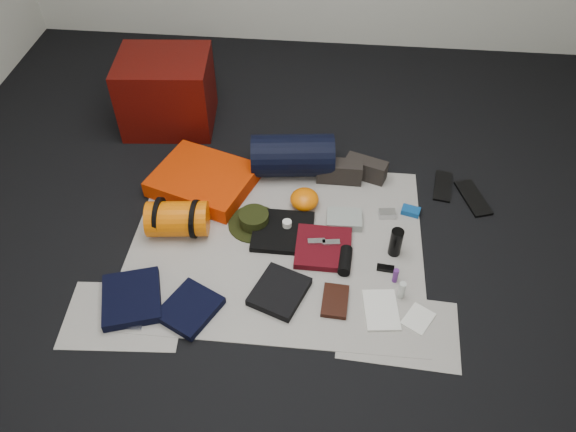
# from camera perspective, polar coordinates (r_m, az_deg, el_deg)

# --- Properties ---
(floor) EXTENTS (4.50, 4.50, 0.02)m
(floor) POSITION_cam_1_polar(r_m,az_deg,el_deg) (3.12, -1.15, -2.91)
(floor) COLOR black
(floor) RESTS_ON ground
(newspaper_mat) EXTENTS (1.60, 1.30, 0.01)m
(newspaper_mat) POSITION_cam_1_polar(r_m,az_deg,el_deg) (3.12, -1.15, -2.75)
(newspaper_mat) COLOR beige
(newspaper_mat) RESTS_ON floor
(newspaper_sheet_front_left) EXTENTS (0.61, 0.44, 0.00)m
(newspaper_sheet_front_left) POSITION_cam_1_polar(r_m,az_deg,el_deg) (2.94, -16.31, -9.68)
(newspaper_sheet_front_left) COLOR beige
(newspaper_sheet_front_left) RESTS_ON floor
(newspaper_sheet_front_right) EXTENTS (0.60, 0.43, 0.00)m
(newspaper_sheet_front_right) POSITION_cam_1_polar(r_m,az_deg,el_deg) (2.83, 11.13, -11.28)
(newspaper_sheet_front_right) COLOR beige
(newspaper_sheet_front_right) RESTS_ON floor
(red_cabinet) EXTENTS (0.63, 0.54, 0.49)m
(red_cabinet) POSITION_cam_1_polar(r_m,az_deg,el_deg) (3.89, -12.20, 12.23)
(red_cabinet) COLOR #4A0905
(red_cabinet) RESTS_ON floor
(sleeping_pad) EXTENTS (0.68, 0.62, 0.10)m
(sleeping_pad) POSITION_cam_1_polar(r_m,az_deg,el_deg) (3.44, -8.58, 3.65)
(sleeping_pad) COLOR red
(sleeping_pad) RESTS_ON newspaper_mat
(stuff_sack) EXTENTS (0.36, 0.23, 0.20)m
(stuff_sack) POSITION_cam_1_polar(r_m,az_deg,el_deg) (3.16, -11.15, -0.29)
(stuff_sack) COLOR #E96503
(stuff_sack) RESTS_ON newspaper_mat
(sack_strap_left) EXTENTS (0.02, 0.22, 0.22)m
(sack_strap_left) POSITION_cam_1_polar(r_m,az_deg,el_deg) (3.18, -12.91, -0.04)
(sack_strap_left) COLOR black
(sack_strap_left) RESTS_ON newspaper_mat
(sack_strap_right) EXTENTS (0.03, 0.22, 0.22)m
(sack_strap_right) POSITION_cam_1_polar(r_m,az_deg,el_deg) (3.13, -9.41, -0.30)
(sack_strap_right) COLOR black
(sack_strap_right) RESTS_ON newspaper_mat
(navy_duffel) EXTENTS (0.53, 0.32, 0.26)m
(navy_duffel) POSITION_cam_1_polar(r_m,az_deg,el_deg) (3.45, 0.46, 6.16)
(navy_duffel) COLOR black
(navy_duffel) RESTS_ON newspaper_mat
(boonie_brim) EXTENTS (0.39, 0.39, 0.01)m
(boonie_brim) POSITION_cam_1_polar(r_m,az_deg,el_deg) (3.21, -3.45, -0.78)
(boonie_brim) COLOR black
(boonie_brim) RESTS_ON newspaper_mat
(boonie_crown) EXTENTS (0.17, 0.17, 0.07)m
(boonie_crown) POSITION_cam_1_polar(r_m,az_deg,el_deg) (3.18, -3.48, -0.27)
(boonie_crown) COLOR black
(boonie_crown) RESTS_ON boonie_brim
(hiking_boot_left) EXTENTS (0.28, 0.11, 0.14)m
(hiking_boot_left) POSITION_cam_1_polar(r_m,az_deg,el_deg) (3.45, 5.26, 4.53)
(hiking_boot_left) COLOR black
(hiking_boot_left) RESTS_ON newspaper_mat
(hiking_boot_right) EXTENTS (0.27, 0.18, 0.13)m
(hiking_boot_right) POSITION_cam_1_polar(r_m,az_deg,el_deg) (3.49, 7.90, 4.79)
(hiking_boot_right) COLOR black
(hiking_boot_right) RESTS_ON newspaper_mat
(flip_flop_left) EXTENTS (0.14, 0.28, 0.01)m
(flip_flop_left) POSITION_cam_1_polar(r_m,az_deg,el_deg) (3.56, 15.45, 2.95)
(flip_flop_left) COLOR black
(flip_flop_left) RESTS_ON floor
(flip_flop_right) EXTENTS (0.20, 0.32, 0.02)m
(flip_flop_right) POSITION_cam_1_polar(r_m,az_deg,el_deg) (3.53, 18.29, 1.76)
(flip_flop_right) COLOR black
(flip_flop_right) RESTS_ON floor
(trousers_navy_a) EXTENTS (0.37, 0.39, 0.05)m
(trousers_navy_a) POSITION_cam_1_polar(r_m,az_deg,el_deg) (2.95, -15.59, -8.06)
(trousers_navy_a) COLOR black
(trousers_navy_a) RESTS_ON newspaper_mat
(trousers_navy_b) EXTENTS (0.34, 0.35, 0.04)m
(trousers_navy_b) POSITION_cam_1_polar(r_m,az_deg,el_deg) (2.86, -9.94, -9.25)
(trousers_navy_b) COLOR black
(trousers_navy_b) RESTS_ON newspaper_mat
(trousers_charcoal) EXTENTS (0.33, 0.35, 0.04)m
(trousers_charcoal) POSITION_cam_1_polar(r_m,az_deg,el_deg) (2.88, -0.88, -7.68)
(trousers_charcoal) COLOR black
(trousers_charcoal) RESTS_ON newspaper_mat
(black_tshirt) EXTENTS (0.34, 0.31, 0.03)m
(black_tshirt) POSITION_cam_1_polar(r_m,az_deg,el_deg) (3.15, -0.52, -1.58)
(black_tshirt) COLOR black
(black_tshirt) RESTS_ON newspaper_mat
(red_shirt) EXTENTS (0.30, 0.30, 0.04)m
(red_shirt) POSITION_cam_1_polar(r_m,az_deg,el_deg) (3.07, 3.61, -3.25)
(red_shirt) COLOR #4E0810
(red_shirt) RESTS_ON newspaper_mat
(orange_stuff_sack) EXTENTS (0.22, 0.22, 0.11)m
(orange_stuff_sack) POSITION_cam_1_polar(r_m,az_deg,el_deg) (3.27, 1.68, 1.71)
(orange_stuff_sack) COLOR #E96503
(orange_stuff_sack) RESTS_ON newspaper_mat
(first_aid_pouch) EXTENTS (0.20, 0.16, 0.05)m
(first_aid_pouch) POSITION_cam_1_polar(r_m,az_deg,el_deg) (3.22, 5.74, -0.33)
(first_aid_pouch) COLOR gray
(first_aid_pouch) RESTS_ON newspaper_mat
(water_bottle) EXTENTS (0.08, 0.08, 0.17)m
(water_bottle) POSITION_cam_1_polar(r_m,az_deg,el_deg) (3.05, 10.90, -2.64)
(water_bottle) COLOR black
(water_bottle) RESTS_ON newspaper_mat
(speaker) EXTENTS (0.08, 0.17, 0.07)m
(speaker) POSITION_cam_1_polar(r_m,az_deg,el_deg) (3.00, 5.83, -4.53)
(speaker) COLOR black
(speaker) RESTS_ON newspaper_mat
(compact_camera) EXTENTS (0.10, 0.07, 0.04)m
(compact_camera) POSITION_cam_1_polar(r_m,az_deg,el_deg) (3.29, 10.02, 0.22)
(compact_camera) COLOR silver
(compact_camera) RESTS_ON newspaper_mat
(cyan_case) EXTENTS (0.12, 0.09, 0.03)m
(cyan_case) POSITION_cam_1_polar(r_m,az_deg,el_deg) (3.33, 12.36, 0.51)
(cyan_case) COLOR navy
(cyan_case) RESTS_ON newspaper_mat
(toiletry_purple) EXTENTS (0.03, 0.03, 0.09)m
(toiletry_purple) POSITION_cam_1_polar(r_m,az_deg,el_deg) (2.96, 10.86, -5.95)
(toiletry_purple) COLOR #582476
(toiletry_purple) RESTS_ON newspaper_mat
(toiletry_clear) EXTENTS (0.05, 0.05, 0.11)m
(toiletry_clear) POSITION_cam_1_polar(r_m,az_deg,el_deg) (2.90, 11.47, -7.39)
(toiletry_clear) COLOR beige
(toiletry_clear) RESTS_ON newspaper_mat
(paperback_book) EXTENTS (0.14, 0.20, 0.03)m
(paperback_book) POSITION_cam_1_polar(r_m,az_deg,el_deg) (2.86, 4.80, -8.59)
(paperback_book) COLOR black
(paperback_book) RESTS_ON newspaper_mat
(map_booklet) EXTENTS (0.19, 0.26, 0.01)m
(map_booklet) POSITION_cam_1_polar(r_m,az_deg,el_deg) (2.87, 9.44, -9.39)
(map_booklet) COLOR silver
(map_booklet) RESTS_ON newspaper_mat
(map_printout) EXTENTS (0.18, 0.19, 0.01)m
(map_printout) POSITION_cam_1_polar(r_m,az_deg,el_deg) (2.88, 13.10, -10.12)
(map_printout) COLOR silver
(map_printout) RESTS_ON newspaper_mat
(sunglasses) EXTENTS (0.09, 0.04, 0.02)m
(sunglasses) POSITION_cam_1_polar(r_m,az_deg,el_deg) (3.03, 9.87, -5.24)
(sunglasses) COLOR black
(sunglasses) RESTS_ON newspaper_mat
(key_cluster) EXTENTS (0.07, 0.07, 0.01)m
(key_cluster) POSITION_cam_1_polar(r_m,az_deg,el_deg) (2.88, -15.20, -10.57)
(key_cluster) COLOR silver
(key_cluster) RESTS_ON newspaper_mat
(tape_roll) EXTENTS (0.05, 0.05, 0.03)m
(tape_roll) POSITION_cam_1_polar(r_m,az_deg,el_deg) (3.14, -0.10, -0.79)
(tape_roll) COLOR silver
(tape_roll) RESTS_ON black_tshirt
(energy_bar_a) EXTENTS (0.10, 0.05, 0.01)m
(energy_bar_a) POSITION_cam_1_polar(r_m,az_deg,el_deg) (3.06, 2.91, -2.59)
(energy_bar_a) COLOR silver
(energy_bar_a) RESTS_ON red_shirt
(energy_bar_b) EXTENTS (0.10, 0.05, 0.01)m
(energy_bar_b) POSITION_cam_1_polar(r_m,az_deg,el_deg) (3.06, 4.40, -2.69)
(energy_bar_b) COLOR silver
(energy_bar_b) RESTS_ON red_shirt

